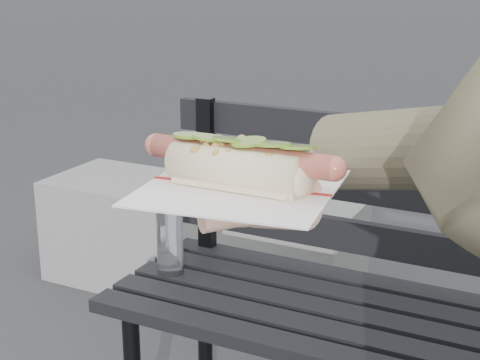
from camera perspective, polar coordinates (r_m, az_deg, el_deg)
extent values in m
cylinder|color=black|center=(2.07, -2.73, -11.84)|extent=(0.04, 0.04, 0.45)
cube|color=black|center=(1.53, 14.88, -13.28)|extent=(1.50, 0.07, 0.03)
cube|color=black|center=(1.61, 15.60, -11.78)|extent=(1.50, 0.07, 0.03)
cube|color=black|center=(1.69, 16.25, -10.41)|extent=(1.50, 0.07, 0.03)
cube|color=black|center=(1.77, 16.83, -9.16)|extent=(1.50, 0.07, 0.03)
cube|color=black|center=(1.91, -2.61, 0.18)|extent=(0.04, 0.03, 0.42)
cube|color=black|center=(1.75, 17.31, -5.67)|extent=(1.50, 0.02, 0.08)
cube|color=black|center=(1.71, 17.69, -1.64)|extent=(1.50, 0.02, 0.08)
cube|color=black|center=(1.67, 18.08, 2.58)|extent=(1.50, 0.02, 0.08)
cylinder|color=white|center=(1.78, -5.47, -4.38)|extent=(0.06, 0.06, 0.19)
cylinder|color=white|center=(1.75, -5.57, -1.17)|extent=(0.03, 0.03, 0.02)
cube|color=slate|center=(2.76, -3.27, -4.78)|extent=(1.20, 0.40, 0.40)
cylinder|color=#D8A384|center=(0.74, 3.10, -1.68)|extent=(0.09, 0.08, 0.07)
ellipsoid|color=#D8A384|center=(0.75, 0.00, -1.82)|extent=(0.10, 0.12, 0.03)
cylinder|color=#D8A384|center=(0.75, -4.78, -1.71)|extent=(0.06, 0.02, 0.02)
cylinder|color=#D8A384|center=(0.77, -4.00, -1.29)|extent=(0.06, 0.02, 0.02)
cylinder|color=#D8A384|center=(0.78, -3.25, -0.88)|extent=(0.06, 0.02, 0.02)
cylinder|color=#D8A384|center=(0.80, -2.53, -0.49)|extent=(0.06, 0.02, 0.02)
cylinder|color=#D8A384|center=(0.70, -1.31, -3.08)|extent=(0.04, 0.05, 0.02)
cube|color=white|center=(0.75, 0.00, -0.59)|extent=(0.21, 0.21, 0.00)
cube|color=#B21E1E|center=(0.75, 0.00, -0.47)|extent=(0.19, 0.03, 0.00)
cylinder|color=#BD5A48|center=(0.74, 0.00, 1.86)|extent=(0.20, 0.02, 0.02)
sphere|color=#BD5A48|center=(0.79, -6.51, 2.71)|extent=(0.02, 0.02, 0.02)
sphere|color=#BD5A48|center=(0.70, 7.32, 0.87)|extent=(0.03, 0.02, 0.02)
sphere|color=#9E6B2D|center=(0.76, -1.63, 3.05)|extent=(0.01, 0.01, 0.01)
sphere|color=#9E6B2D|center=(0.72, 4.00, 2.20)|extent=(0.01, 0.01, 0.01)
sphere|color=#9E6B2D|center=(0.75, -2.87, 3.00)|extent=(0.01, 0.01, 0.01)
sphere|color=#9E6B2D|center=(0.73, -1.02, 1.84)|extent=(0.01, 0.01, 0.01)
sphere|color=#9E6B2D|center=(0.72, -0.87, 2.16)|extent=(0.01, 0.01, 0.01)
sphere|color=#9E6B2D|center=(0.71, 0.36, 1.51)|extent=(0.01, 0.01, 0.01)
sphere|color=#9E6B2D|center=(0.74, -0.08, 2.29)|extent=(0.01, 0.01, 0.01)
sphere|color=#9E6B2D|center=(0.75, -1.28, 2.34)|extent=(0.01, 0.01, 0.01)
sphere|color=#9E6B2D|center=(0.70, 2.36, 1.68)|extent=(0.01, 0.01, 0.01)
sphere|color=#9E6B2D|center=(0.73, 3.80, 2.01)|extent=(0.01, 0.01, 0.01)
sphere|color=#9E6B2D|center=(0.74, -1.93, 2.59)|extent=(0.01, 0.01, 0.01)
sphere|color=#9E6B2D|center=(0.74, -2.64, 2.70)|extent=(0.01, 0.01, 0.01)
sphere|color=#9E6B2D|center=(0.73, 0.00, 2.22)|extent=(0.01, 0.01, 0.01)
sphere|color=#9E6B2D|center=(0.76, 0.14, 3.11)|extent=(0.01, 0.01, 0.01)
sphere|color=#9E6B2D|center=(0.70, 2.27, 1.80)|extent=(0.01, 0.01, 0.01)
sphere|color=#9E6B2D|center=(0.74, -3.47, 2.23)|extent=(0.01, 0.01, 0.01)
sphere|color=#9E6B2D|center=(0.74, 1.85, 2.88)|extent=(0.01, 0.01, 0.01)
sphere|color=#9E6B2D|center=(0.74, -1.62, 2.62)|extent=(0.01, 0.01, 0.01)
sphere|color=#9E6B2D|center=(0.73, -1.80, 1.84)|extent=(0.01, 0.01, 0.01)
sphere|color=#9E6B2D|center=(0.74, 2.66, 2.38)|extent=(0.01, 0.01, 0.01)
sphere|color=#9E6B2D|center=(0.74, -0.74, 2.25)|extent=(0.01, 0.01, 0.01)
sphere|color=#9E6B2D|center=(0.73, -1.86, 2.53)|extent=(0.01, 0.01, 0.01)
cylinder|color=olive|center=(0.76, -3.90, 3.47)|extent=(0.04, 0.04, 0.01)
cylinder|color=olive|center=(0.75, -2.43, 3.30)|extent=(0.04, 0.04, 0.01)
cylinder|color=olive|center=(0.74, -0.79, 3.16)|extent=(0.04, 0.04, 0.01)
cylinder|color=olive|center=(0.73, 0.64, 2.98)|extent=(0.04, 0.04, 0.01)
cylinder|color=olive|center=(0.72, 2.51, 2.79)|extent=(0.04, 0.04, 0.01)
cylinder|color=olive|center=(0.71, 4.51, 2.56)|extent=(0.04, 0.04, 0.01)
cube|color=brown|center=(3.26, -1.77, -4.95)|extent=(0.04, 0.03, 0.00)
cube|color=brown|center=(4.01, -13.34, -1.15)|extent=(0.07, 0.07, 0.00)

